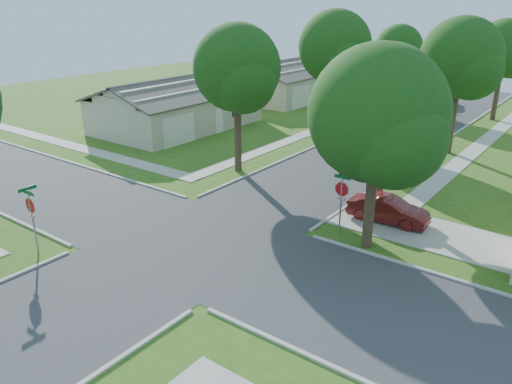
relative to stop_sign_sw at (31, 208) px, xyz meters
The scene contains 19 objects.
ground 6.95m from the stop_sign_sw, 45.00° to the left, with size 100.00×100.00×0.00m, color #305918.
road_ns 6.95m from the stop_sign_sw, 45.00° to the left, with size 7.00×100.00×0.02m, color #333335.
sidewalk_ne 32.61m from the stop_sign_sw, 70.62° to the left, with size 1.20×40.00×0.04m, color #9E9B91.
sidewalk_nw 30.80m from the stop_sign_sw, 92.61° to the left, with size 1.20×40.00×0.04m, color #9E9B91.
driveway 17.38m from the stop_sign_sw, 43.12° to the left, with size 8.80×3.60×0.05m, color #9E9B91.
stop_sign_sw is the anchor object (origin of this frame).
stop_sign_ne 13.29m from the stop_sign_sw, 45.00° to the left, with size 1.05×0.80×2.98m.
tree_e_near 17.04m from the stop_sign_sw, 55.41° to the left, with size 4.97×4.80×8.28m.
tree_e_mid 27.71m from the stop_sign_sw, 69.80° to the left, with size 5.59×5.40×9.21m.
tree_e_far 40.04m from the stop_sign_sw, 76.27° to the left, with size 5.17×5.00×8.72m.
tree_w_near 14.30m from the stop_sign_sw, 89.77° to the left, with size 5.38×5.20×8.97m.
tree_w_mid 26.09m from the stop_sign_sw, 89.87° to the left, with size 5.80×5.60×9.56m.
tree_w_far 38.86m from the stop_sign_sw, 89.93° to the left, with size 4.76×4.60×8.04m.
tree_ne_corner 14.64m from the stop_sign_sw, 38.84° to the left, with size 5.80×5.60×8.66m.
house_nw_near 22.71m from the stop_sign_sw, 119.83° to the left, with size 8.42×13.60×4.23m.
house_nw_far 38.40m from the stop_sign_sw, 107.10° to the left, with size 8.42×13.60×4.23m.
car_driveway 16.05m from the stop_sign_sw, 47.99° to the left, with size 1.34×3.85×1.27m, color #571312.
car_curb_east 35.10m from the stop_sign_sw, 80.32° to the left, with size 1.60×3.97×1.35m, color black.
car_curb_west 42.62m from the stop_sign_sw, 85.29° to the left, with size 1.91×4.71×1.37m, color black.
Camera 1 is at (14.09, -14.35, 10.04)m, focal length 35.00 mm.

